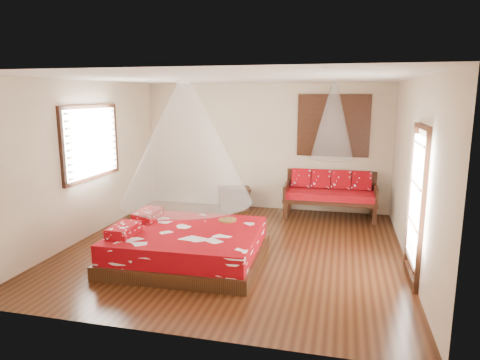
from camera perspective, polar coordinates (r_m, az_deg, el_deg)
name	(u,v)px	position (r m, az deg, el deg)	size (l,w,h in m)	color
room	(234,166)	(6.96, -0.81, 1.85)	(5.54, 5.54, 2.84)	black
bed	(187,245)	(6.75, -7.08, -8.60)	(2.30, 2.10, 0.65)	black
daybed	(330,192)	(9.26, 11.94, -1.57)	(1.90, 0.85, 0.97)	black
storage_chest	(234,198)	(9.67, -0.81, -2.44)	(0.85, 0.74, 0.49)	black
shutter_panel	(333,126)	(9.39, 12.35, 7.09)	(1.52, 0.06, 1.32)	black
window_left	(92,142)	(8.20, -19.18, 4.77)	(0.10, 1.74, 1.34)	black
glazed_door	(416,205)	(6.30, 22.41, -3.07)	(0.08, 1.02, 2.16)	black
wine_tray	(228,217)	(7.07, -1.67, -4.96)	(0.30, 0.30, 0.23)	brown
mosquito_net_main	(186,142)	(6.39, -7.24, 5.00)	(1.98, 1.98, 1.80)	white
mosquito_net_daybed	(333,122)	(8.92, 12.29, 7.54)	(0.88, 0.88, 1.50)	white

